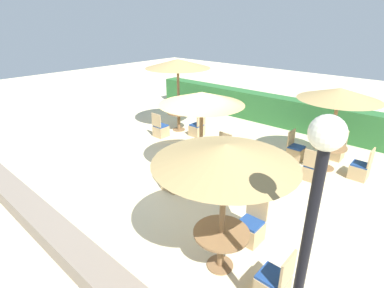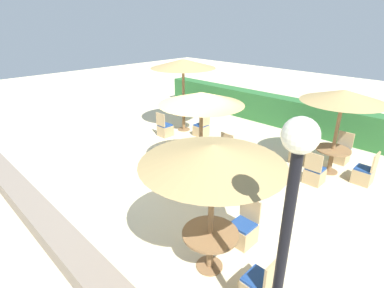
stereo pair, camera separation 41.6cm
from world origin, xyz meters
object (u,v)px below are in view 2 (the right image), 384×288
object	(u,v)px
lamp_post	(290,207)
parasol_back_right	(344,96)
patio_chair_center_north	(222,156)
patio_chair_front_right_east	(259,288)
round_table_front_right	(210,241)
patio_chair_back_left_east	(201,129)
patio_chair_front_right_north	(243,231)
patio_chair_back_right_north	(341,154)
patio_chair_back_right_south	(314,174)
patio_chair_back_right_west	(299,154)
patio_chair_back_left_south	(165,129)
round_table_back_left	(184,117)
parasol_back_left	(183,64)
parasol_front_right	(213,155)
round_table_center	(201,155)
patio_chair_center_south	(171,180)
round_table_back_right	(332,154)
parasol_center	(201,99)
patio_chair_back_right_east	(364,174)
patio_chair_center_east	(230,181)

from	to	relation	value
lamp_post	parasol_back_right	bearing A→B (deg)	104.67
patio_chair_center_north	patio_chair_front_right_east	world-z (taller)	same
round_table_front_right	patio_chair_back_left_east	size ratio (longest dim) A/B	1.05
patio_chair_back_left_east	patio_chair_front_right_north	bearing A→B (deg)	-128.90
patio_chair_front_right_north	patio_chair_back_right_north	bearing A→B (deg)	-89.94
patio_chair_back_right_north	patio_chair_back_right_south	size ratio (longest dim) A/B	1.00
patio_chair_back_right_south	patio_chair_back_right_west	world-z (taller)	same
round_table_front_right	patio_chair_back_left_south	world-z (taller)	patio_chair_back_left_south
round_table_back_left	patio_chair_back_left_south	xyz separation A→B (m)	(-0.02, -0.98, -0.29)
patio_chair_front_right_north	patio_chair_back_left_east	size ratio (longest dim) A/B	1.00
parasol_back_right	patio_chair_back_left_south	xyz separation A→B (m)	(-5.61, -1.48, -1.98)
patio_chair_back_right_south	round_table_front_right	world-z (taller)	patio_chair_back_right_south
patio_chair_back_right_north	parasol_back_left	size ratio (longest dim) A/B	0.34
patio_chair_front_right_east	parasol_front_right	bearing A→B (deg)	91.12
patio_chair_center_north	patio_chair_front_right_north	world-z (taller)	same
round_table_center	patio_chair_center_south	bearing A→B (deg)	-92.93
round_table_back_right	patio_chair_back_left_east	xyz separation A→B (m)	(-4.64, -0.49, -0.29)
round_table_center	parasol_back_left	xyz separation A→B (m)	(-3.07, 2.29, 1.97)
parasol_center	round_table_center	xyz separation A→B (m)	(0.00, 0.00, -1.61)
patio_chair_center_north	patio_chair_back_right_south	distance (m)	2.64
parasol_front_right	patio_chair_back_right_east	bearing A→B (deg)	79.39
parasol_center	parasol_back_right	bearing A→B (deg)	47.84
lamp_post	patio_chair_back_left_east	size ratio (longest dim) A/B	3.57
patio_chair_center_south	patio_chair_back_left_east	bearing A→B (deg)	121.41
patio_chair_front_right_east	lamp_post	bearing A→B (deg)	-138.16
patio_chair_back_right_south	patio_chair_back_left_east	world-z (taller)	same
round_table_center	patio_chair_front_right_north	size ratio (longest dim) A/B	1.28
round_table_center	patio_chair_back_left_south	distance (m)	3.37
patio_chair_center_south	patio_chair_center_north	bearing A→B (deg)	89.33
patio_chair_center_south	patio_chair_back_right_east	size ratio (longest dim) A/B	1.00
round_table_center	patio_chair_front_right_east	size ratio (longest dim) A/B	1.28
parasol_center	patio_chair_center_east	distance (m)	2.25
lamp_post	parasol_front_right	size ratio (longest dim) A/B	1.39
round_table_center	patio_chair_center_south	world-z (taller)	patio_chair_center_south
patio_chair_back_right_west	round_table_front_right	size ratio (longest dim) A/B	0.95
patio_chair_back_right_north	round_table_back_left	distance (m)	5.74
parasol_center	patio_chair_center_east	size ratio (longest dim) A/B	2.58
parasol_back_left	patio_chair_front_right_east	bearing A→B (deg)	-35.34
patio_chair_center_south	lamp_post	bearing A→B (deg)	-24.96
round_table_center	patio_chair_back_right_south	bearing A→B (deg)	36.75
parasol_center	round_table_back_left	distance (m)	4.18
patio_chair_center_north	patio_chair_back_right_east	distance (m)	3.89
parasol_back_right	round_table_front_right	size ratio (longest dim) A/B	2.47
parasol_center	patio_chair_back_left_south	distance (m)	3.89
patio_chair_front_right_north	patio_chair_back_left_south	distance (m)	6.21
patio_chair_center_north	patio_chair_center_east	xyz separation A→B (m)	(1.13, -1.05, 0.00)
patio_chair_back_right_west	patio_chair_back_right_north	bearing A→B (deg)	134.71
patio_chair_front_right_north	patio_chair_front_right_east	size ratio (longest dim) A/B	1.00
patio_chair_back_right_north	patio_chair_front_right_east	distance (m)	6.12
parasol_back_left	patio_chair_center_south	bearing A→B (deg)	-48.13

